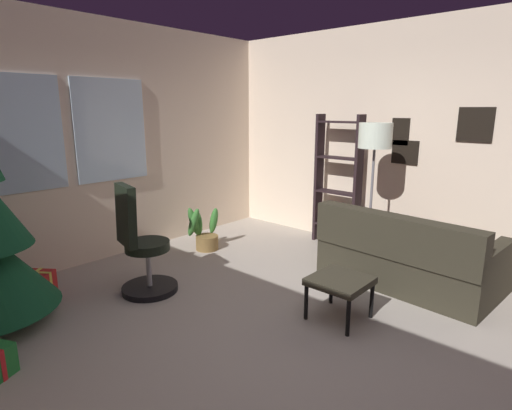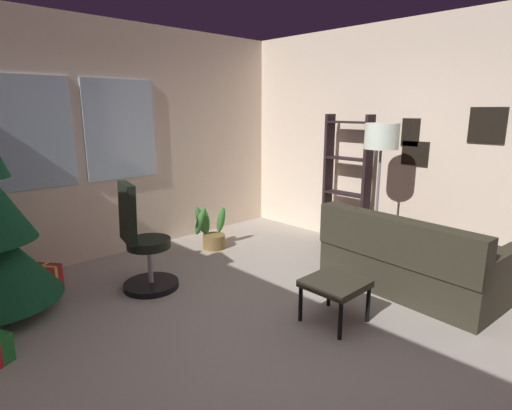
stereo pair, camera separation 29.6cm
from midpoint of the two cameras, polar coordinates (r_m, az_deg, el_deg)
The scene contains 10 objects.
ground_plane at distance 3.51m, azimuth 6.58°, elevation -19.01°, with size 5.13×5.75×0.10m, color #A69C90.
wall_back_with_windows at distance 5.32m, azimuth -18.34°, elevation 8.38°, with size 5.13×0.12×2.84m.
wall_right_with_frames at distance 5.28m, azimuth 25.64°, elevation 7.66°, with size 0.12×5.75×2.84m.
couch at distance 4.70m, azimuth 24.48°, elevation -7.12°, with size 1.77×1.84×0.81m.
footstool at distance 3.68m, azimuth 13.23°, elevation -10.89°, with size 0.47×0.48×0.38m.
gift_box_red at distance 4.67m, azimuth -25.86°, elevation -9.23°, with size 0.35×0.37×0.28m.
office_chair at distance 4.27m, azimuth -13.53°, elevation -5.91°, with size 0.56×0.56×1.12m.
bookshelf at distance 5.59m, azimuth 13.99°, elevation 2.18°, with size 0.18×0.64×1.75m.
floor_lamp at distance 4.79m, azimuth 18.69°, elevation 7.75°, with size 0.37×0.37×1.66m.
potted_plant at distance 5.47m, azimuth -4.79°, elevation -3.73°, with size 0.46×0.35×0.59m.
Camera 2 is at (-2.21, -1.97, 1.82)m, focal length 28.82 mm.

